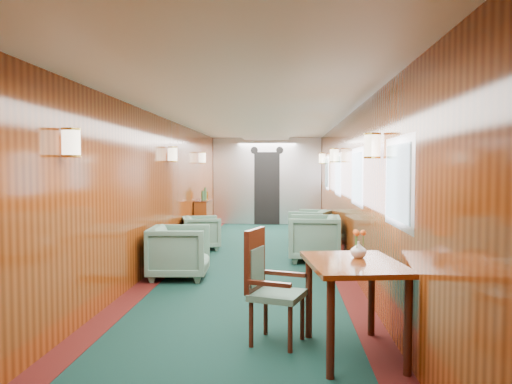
# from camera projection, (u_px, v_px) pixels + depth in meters

# --- Properties ---
(room) EXTENTS (12.00, 12.10, 2.40)m
(room) POSITION_uv_depth(u_px,v_px,m) (253.00, 164.00, 7.87)
(room) COLOR black
(room) RESTS_ON ground
(bulkhead) EXTENTS (2.98, 0.17, 2.39)m
(bulkhead) POSITION_uv_depth(u_px,v_px,m) (267.00, 182.00, 13.79)
(bulkhead) COLOR silver
(bulkhead) RESTS_ON ground
(windows_right) EXTENTS (0.02, 8.60, 0.80)m
(windows_right) POSITION_uv_depth(u_px,v_px,m) (346.00, 175.00, 8.04)
(windows_right) COLOR silver
(windows_right) RESTS_ON ground
(wall_sconces) EXTENTS (2.97, 7.97, 0.25)m
(wall_sconces) POSITION_uv_depth(u_px,v_px,m) (255.00, 155.00, 8.43)
(wall_sconces) COLOR #FFEDC6
(wall_sconces) RESTS_ON ground
(dining_table) EXTENTS (0.87, 1.15, 0.79)m
(dining_table) POSITION_uv_depth(u_px,v_px,m) (354.00, 276.00, 4.17)
(dining_table) COLOR maroon
(dining_table) RESTS_ON ground
(side_chair) EXTENTS (0.57, 0.58, 1.02)m
(side_chair) POSITION_uv_depth(u_px,v_px,m) (267.00, 281.00, 4.49)
(side_chair) COLOR #1E483D
(side_chair) RESTS_ON ground
(credenza) EXTENTS (0.30, 0.94, 1.12)m
(credenza) POSITION_uv_depth(u_px,v_px,m) (204.00, 218.00, 11.31)
(credenza) COLOR maroon
(credenza) RESTS_ON ground
(flower_vase) EXTENTS (0.17, 0.17, 0.14)m
(flower_vase) POSITION_uv_depth(u_px,v_px,m) (359.00, 250.00, 4.32)
(flower_vase) COLOR beige
(flower_vase) RESTS_ON dining_table
(armchair_left_near) EXTENTS (0.87, 0.85, 0.75)m
(armchair_left_near) POSITION_uv_depth(u_px,v_px,m) (179.00, 252.00, 7.10)
(armchair_left_near) COLOR #1E483D
(armchair_left_near) RESTS_ON ground
(armchair_left_far) EXTENTS (0.86, 0.85, 0.64)m
(armchair_left_far) POSITION_uv_depth(u_px,v_px,m) (201.00, 233.00, 9.60)
(armchair_left_far) COLOR #1E483D
(armchair_left_far) RESTS_ON ground
(armchair_right_near) EXTENTS (0.91, 0.89, 0.78)m
(armchair_right_near) POSITION_uv_depth(u_px,v_px,m) (314.00, 238.00, 8.40)
(armchair_right_near) COLOR #1E483D
(armchair_right_near) RESTS_ON ground
(armchair_right_far) EXTENTS (0.96, 0.95, 0.69)m
(armchair_right_far) POSITION_uv_depth(u_px,v_px,m) (310.00, 226.00, 10.55)
(armchair_right_far) COLOR #1E483D
(armchair_right_far) RESTS_ON ground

